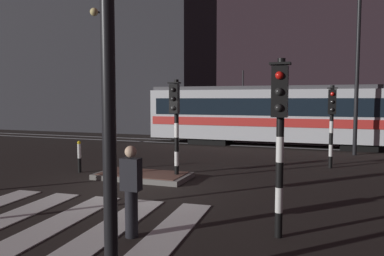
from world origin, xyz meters
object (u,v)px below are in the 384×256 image
street_lamp_trackside_right (358,47)px  pedestrian_waiting_at_kerb (131,191)px  bollard_island_edge (79,157)px  traffic_light_median_centre (175,114)px  traffic_light_corner_near_right (280,121)px  traffic_light_corner_far_right (332,114)px  tram (283,114)px  street_lamp_trackside_left (102,61)px

street_lamp_trackside_right → pedestrian_waiting_at_kerb: bearing=-110.4°
pedestrian_waiting_at_kerb → bollard_island_edge: pedestrian_waiting_at_kerb is taller
traffic_light_median_centre → pedestrian_waiting_at_kerb: 5.06m
street_lamp_trackside_right → traffic_light_corner_near_right: bearing=-99.9°
street_lamp_trackside_right → bollard_island_edge: 12.69m
traffic_light_corner_near_right → street_lamp_trackside_right: size_ratio=0.43×
traffic_light_corner_near_right → traffic_light_median_centre: bearing=132.6°
traffic_light_corner_far_right → tram: size_ratio=0.21×
traffic_light_corner_far_right → traffic_light_median_centre: bearing=-140.3°
street_lamp_trackside_left → pedestrian_waiting_at_kerb: size_ratio=4.36×
street_lamp_trackside_left → street_lamp_trackside_right: bearing=0.2°
traffic_light_median_centre → street_lamp_trackside_right: street_lamp_trackside_right is taller
pedestrian_waiting_at_kerb → bollard_island_edge: (-4.73, 4.87, -0.32)m
traffic_light_corner_near_right → street_lamp_trackside_right: 12.00m
street_lamp_trackside_left → traffic_light_corner_near_right: bearing=-45.8°
tram → pedestrian_waiting_at_kerb: tram is taller
traffic_light_median_centre → street_lamp_trackside_left: bearing=135.0°
street_lamp_trackside_left → bollard_island_edge: size_ratio=6.71×
tram → pedestrian_waiting_at_kerb: (-1.08, -14.83, -0.87)m
traffic_light_median_centre → tram: 10.27m
tram → street_lamp_trackside_left: bearing=-165.3°
traffic_light_median_centre → tram: size_ratio=0.21×
street_lamp_trackside_right → tram: bearing=144.6°
pedestrian_waiting_at_kerb → traffic_light_median_centre: bearing=102.7°
tram → bollard_island_edge: 11.59m
street_lamp_trackside_left → pedestrian_waiting_at_kerb: street_lamp_trackside_left is taller
traffic_light_corner_far_right → traffic_light_median_centre: traffic_light_median_centre is taller
traffic_light_median_centre → traffic_light_corner_near_right: traffic_light_corner_near_right is taller
traffic_light_corner_near_right → tram: size_ratio=0.22×
traffic_light_corner_near_right → street_lamp_trackside_left: size_ratio=0.44×
traffic_light_corner_near_right → traffic_light_corner_far_right: bearing=83.1°
bollard_island_edge → pedestrian_waiting_at_kerb: bearing=-45.8°
traffic_light_median_centre → street_lamp_trackside_right: 9.83m
traffic_light_corner_near_right → bollard_island_edge: 8.50m
pedestrian_waiting_at_kerb → traffic_light_corner_far_right: bearing=67.8°
traffic_light_median_centre → street_lamp_trackside_left: size_ratio=0.42×
traffic_light_corner_far_right → traffic_light_median_centre: (-4.60, -3.83, 0.07)m
tram → bollard_island_edge: size_ratio=13.33×
pedestrian_waiting_at_kerb → tram: bearing=85.8°
traffic_light_corner_near_right → street_lamp_trackside_right: street_lamp_trackside_right is taller
traffic_light_corner_far_right → street_lamp_trackside_left: size_ratio=0.41×
street_lamp_trackside_right → traffic_light_corner_far_right: bearing=-105.9°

